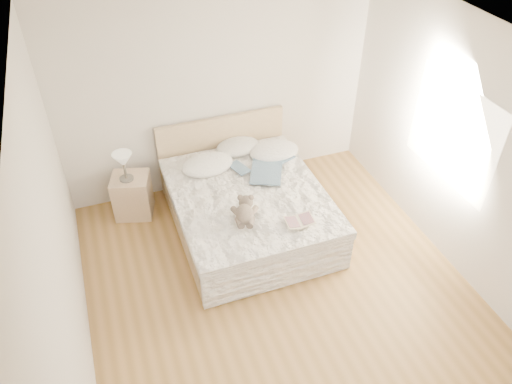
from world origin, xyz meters
TOP-DOWN VIEW (x-y plane):
  - floor at (0.00, 0.00)m, footprint 4.00×4.50m
  - ceiling at (0.00, 0.00)m, footprint 4.00×4.50m
  - wall_back at (0.00, 2.25)m, footprint 4.00×0.02m
  - wall_left at (-2.00, 0.00)m, footprint 0.02×4.50m
  - wall_right at (2.00, 0.00)m, footprint 0.02×4.50m
  - window at (1.99, 0.30)m, footprint 0.02×1.30m
  - bed at (0.00, 1.19)m, footprint 1.72×2.14m
  - nightstand at (-1.26, 1.91)m, footprint 0.54×0.51m
  - table_lamp at (-1.30, 1.89)m, footprint 0.27×0.27m
  - pillow_left at (-0.31, 1.74)m, footprint 0.70×0.53m
  - pillow_middle at (0.16, 1.99)m, footprint 0.61×0.45m
  - pillow_right at (0.57, 1.74)m, footprint 0.67×0.48m
  - blouse at (0.33, 1.38)m, footprint 0.79×0.81m
  - photo_book at (-0.38, 1.66)m, footprint 0.35×0.26m
  - childrens_book at (0.33, 0.41)m, footprint 0.34×0.24m
  - teddy_bear at (-0.21, 0.62)m, footprint 0.36×0.43m

SIDE VIEW (x-z plane):
  - floor at x=0.00m, z-range 0.00..0.00m
  - nightstand at x=-1.26m, z-range 0.00..0.56m
  - bed at x=0.00m, z-range -0.19..0.81m
  - blouse at x=0.33m, z-range 0.62..0.64m
  - photo_book at x=-0.38m, z-range 0.62..0.64m
  - childrens_book at x=0.33m, z-range 0.62..0.64m
  - pillow_left at x=-0.31m, z-range 0.54..0.74m
  - pillow_middle at x=0.16m, z-range 0.55..0.73m
  - pillow_right at x=0.57m, z-range 0.54..0.74m
  - teddy_bear at x=-0.21m, z-range 0.55..0.75m
  - table_lamp at x=-1.30m, z-range 0.64..1.01m
  - wall_back at x=0.00m, z-range 0.00..2.70m
  - wall_left at x=-2.00m, z-range 0.00..2.70m
  - wall_right at x=2.00m, z-range 0.00..2.70m
  - window at x=1.99m, z-range 0.90..2.00m
  - ceiling at x=0.00m, z-range 2.70..2.70m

